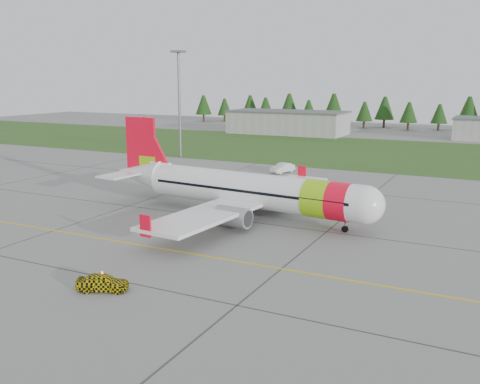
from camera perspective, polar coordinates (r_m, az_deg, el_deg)
The scene contains 9 objects.
ground at distance 42.40m, azimuth -12.61°, elevation -9.27°, with size 320.00×320.00×0.00m, color gray.
aircraft at distance 59.38m, azimuth 0.61°, elevation 0.21°, with size 34.71×32.12×10.52m.
follow_me_car at distance 40.28m, azimuth -14.54°, elevation -7.64°, with size 1.52×1.29×3.79m, color yellow.
service_van at distance 87.88m, azimuth 4.56°, elevation 3.61°, with size 1.67×1.58×4.80m, color silver.
grass_strip at distance 116.18m, azimuth 13.79°, elevation 4.17°, with size 320.00×50.00×0.03m, color #30561E.
taxi_guideline at distance 48.44m, azimuth -6.62°, elevation -6.31°, with size 120.00×0.25×0.02m, color gold.
hangar_west at distance 151.38m, azimuth 5.10°, elevation 7.35°, with size 32.00×14.00×6.00m, color #A8A8A3.
floodlight_mast at distance 105.50m, azimuth -6.47°, elevation 9.12°, with size 0.50×0.50×20.00m, color slate.
treeline at distance 170.55m, azimuth 18.19°, elevation 8.00°, with size 160.00×8.00×10.00m, color #1C3F14, non-canonical shape.
Camera 1 is at (25.44, -30.34, 15.18)m, focal length 40.00 mm.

